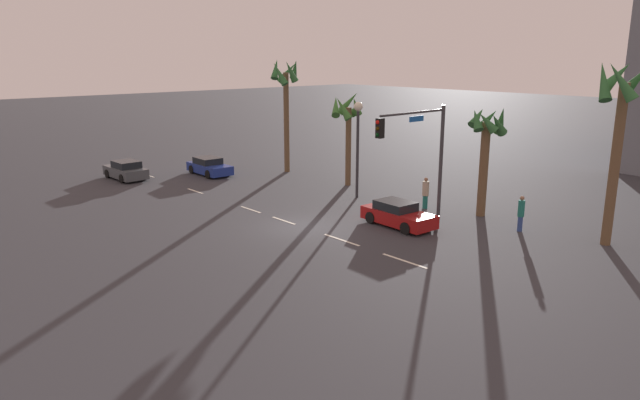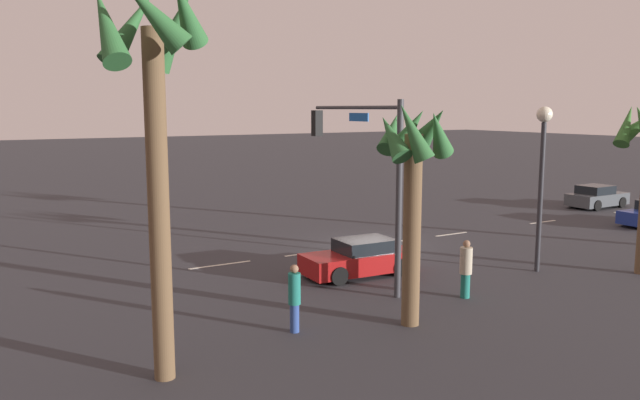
% 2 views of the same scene
% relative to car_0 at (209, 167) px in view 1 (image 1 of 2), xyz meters
% --- Properties ---
extents(ground_plane, '(220.00, 220.00, 0.00)m').
position_rel_car_0_xyz_m(ground_plane, '(15.23, -3.64, -0.60)').
color(ground_plane, '#333338').
extents(lane_stripe_0, '(1.96, 0.14, 0.01)m').
position_rel_car_0_xyz_m(lane_stripe_0, '(-2.77, -3.64, -0.60)').
color(lane_stripe_0, silver).
rests_on(lane_stripe_0, ground_plane).
extents(lane_stripe_1, '(1.93, 0.14, 0.01)m').
position_rel_car_0_xyz_m(lane_stripe_1, '(4.20, -3.64, -0.60)').
color(lane_stripe_1, silver).
rests_on(lane_stripe_1, ground_plane).
extents(lane_stripe_2, '(1.92, 0.14, 0.01)m').
position_rel_car_0_xyz_m(lane_stripe_2, '(10.59, -3.64, -0.60)').
color(lane_stripe_2, silver).
rests_on(lane_stripe_2, ground_plane).
extents(lane_stripe_3, '(1.96, 0.14, 0.01)m').
position_rel_car_0_xyz_m(lane_stripe_3, '(13.70, -3.64, -0.60)').
color(lane_stripe_3, silver).
rests_on(lane_stripe_3, ground_plane).
extents(lane_stripe_4, '(2.44, 0.14, 0.01)m').
position_rel_car_0_xyz_m(lane_stripe_4, '(18.27, -3.64, -0.60)').
color(lane_stripe_4, silver).
rests_on(lane_stripe_4, ground_plane).
extents(lane_stripe_5, '(2.51, 0.14, 0.01)m').
position_rel_car_0_xyz_m(lane_stripe_5, '(22.28, -3.64, -0.60)').
color(lane_stripe_5, silver).
rests_on(lane_stripe_5, ground_plane).
extents(car_0, '(4.10, 1.98, 1.29)m').
position_rel_car_0_xyz_m(car_0, '(0.00, 0.00, 0.00)').
color(car_0, navy).
rests_on(car_0, ground_plane).
extents(car_1, '(3.94, 1.95, 1.36)m').
position_rel_car_0_xyz_m(car_1, '(-2.60, -5.41, 0.03)').
color(car_1, '#474C51').
rests_on(car_1, ground_plane).
extents(car_2, '(4.18, 1.96, 1.30)m').
position_rel_car_0_xyz_m(car_2, '(18.47, 0.27, 0.01)').
color(car_2, maroon).
rests_on(car_2, ground_plane).
extents(traffic_signal, '(0.32, 5.35, 6.22)m').
position_rel_car_0_xyz_m(traffic_signal, '(18.98, 1.30, 3.64)').
color(traffic_signal, '#38383D').
rests_on(traffic_signal, ground_plane).
extents(streetlamp, '(0.56, 0.56, 6.01)m').
position_rel_car_0_xyz_m(streetlamp, '(12.57, 3.14, 3.62)').
color(streetlamp, '#2D2D33').
rests_on(streetlamp, ground_plane).
extents(pedestrian_0, '(0.48, 0.48, 1.86)m').
position_rel_car_0_xyz_m(pedestrian_0, '(17.15, 4.23, 0.37)').
color(pedestrian_0, '#1E7266').
rests_on(pedestrian_0, ground_plane).
extents(pedestrian_1, '(0.45, 0.45, 1.85)m').
position_rel_car_0_xyz_m(pedestrian_1, '(23.27, 4.22, 0.39)').
color(pedestrian_1, '#2D478C').
rests_on(pedestrian_1, ground_plane).
extents(palm_tree_0, '(2.15, 2.25, 6.16)m').
position_rel_car_0_xyz_m(palm_tree_0, '(20.27, 5.35, 3.81)').
color(palm_tree_0, brown).
rests_on(palm_tree_0, ground_plane).
extents(palm_tree_1, '(2.63, 2.61, 8.60)m').
position_rel_car_0_xyz_m(palm_tree_1, '(27.15, 5.26, 5.65)').
color(palm_tree_1, brown).
rests_on(palm_tree_1, ground_plane).
extents(palm_tree_2, '(2.42, 2.84, 6.47)m').
position_rel_car_0_xyz_m(palm_tree_2, '(9.48, 5.24, 4.15)').
color(palm_tree_2, brown).
rests_on(palm_tree_2, ground_plane).
extents(palm_tree_3, '(2.62, 2.80, 8.59)m').
position_rel_car_0_xyz_m(palm_tree_3, '(2.98, 5.09, 5.73)').
color(palm_tree_3, brown).
rests_on(palm_tree_3, ground_plane).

